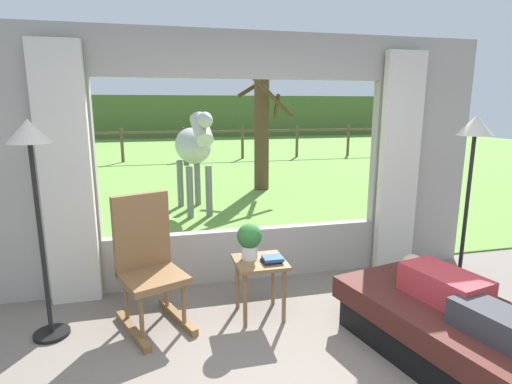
{
  "coord_description": "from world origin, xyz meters",
  "views": [
    {
      "loc": [
        -0.87,
        -1.8,
        1.84
      ],
      "look_at": [
        0.0,
        1.8,
        1.05
      ],
      "focal_mm": 28.52,
      "sensor_mm": 36.0,
      "label": 1
    }
  ],
  "objects_px": {
    "potted_plant": "(249,239)",
    "pasture_tree": "(262,126)",
    "book_stack": "(272,259)",
    "reclining_person": "(463,298)",
    "floor_lamp_right": "(473,153)",
    "horse": "(194,147)",
    "recliner_sofa": "(454,334)",
    "floor_lamp_left": "(32,164)",
    "rocking_chair": "(148,262)",
    "side_table": "(260,270)"
  },
  "relations": [
    {
      "from": "reclining_person",
      "to": "rocking_chair",
      "type": "distance_m",
      "value": 2.43
    },
    {
      "from": "floor_lamp_left",
      "to": "reclining_person",
      "type": "bearing_deg",
      "value": -20.7
    },
    {
      "from": "horse",
      "to": "recliner_sofa",
      "type": "bearing_deg",
      "value": 99.61
    },
    {
      "from": "book_stack",
      "to": "horse",
      "type": "distance_m",
      "value": 3.82
    },
    {
      "from": "side_table",
      "to": "book_stack",
      "type": "distance_m",
      "value": 0.16
    },
    {
      "from": "book_stack",
      "to": "pasture_tree",
      "type": "height_order",
      "value": "pasture_tree"
    },
    {
      "from": "side_table",
      "to": "book_stack",
      "type": "height_order",
      "value": "book_stack"
    },
    {
      "from": "potted_plant",
      "to": "pasture_tree",
      "type": "xyz_separation_m",
      "value": [
        1.47,
        5.28,
        0.71
      ]
    },
    {
      "from": "rocking_chair",
      "to": "pasture_tree",
      "type": "xyz_separation_m",
      "value": [
        2.34,
        5.23,
        0.87
      ]
    },
    {
      "from": "recliner_sofa",
      "to": "horse",
      "type": "xyz_separation_m",
      "value": [
        -1.43,
        4.67,
        0.94
      ]
    },
    {
      "from": "pasture_tree",
      "to": "recliner_sofa",
      "type": "bearing_deg",
      "value": -91.73
    },
    {
      "from": "rocking_chair",
      "to": "floor_lamp_right",
      "type": "distance_m",
      "value": 3.07
    },
    {
      "from": "potted_plant",
      "to": "floor_lamp_right",
      "type": "bearing_deg",
      "value": -4.1
    },
    {
      "from": "reclining_person",
      "to": "horse",
      "type": "bearing_deg",
      "value": 94.22
    },
    {
      "from": "rocking_chair",
      "to": "horse",
      "type": "height_order",
      "value": "horse"
    },
    {
      "from": "rocking_chair",
      "to": "horse",
      "type": "xyz_separation_m",
      "value": [
        0.72,
        3.58,
        0.61
      ]
    },
    {
      "from": "potted_plant",
      "to": "book_stack",
      "type": "distance_m",
      "value": 0.26
    },
    {
      "from": "floor_lamp_right",
      "to": "side_table",
      "type": "bearing_deg",
      "value": 177.46
    },
    {
      "from": "pasture_tree",
      "to": "potted_plant",
      "type": "bearing_deg",
      "value": -105.58
    },
    {
      "from": "recliner_sofa",
      "to": "side_table",
      "type": "relative_size",
      "value": 3.57
    },
    {
      "from": "side_table",
      "to": "book_stack",
      "type": "bearing_deg",
      "value": -34.32
    },
    {
      "from": "rocking_chair",
      "to": "floor_lamp_left",
      "type": "relative_size",
      "value": 0.64
    },
    {
      "from": "book_stack",
      "to": "side_table",
      "type": "bearing_deg",
      "value": 145.68
    },
    {
      "from": "recliner_sofa",
      "to": "floor_lamp_left",
      "type": "bearing_deg",
      "value": 147.51
    },
    {
      "from": "book_stack",
      "to": "recliner_sofa",
      "type": "bearing_deg",
      "value": -39.59
    },
    {
      "from": "reclining_person",
      "to": "pasture_tree",
      "type": "xyz_separation_m",
      "value": [
        0.19,
        6.37,
        0.89
      ]
    },
    {
      "from": "floor_lamp_right",
      "to": "horse",
      "type": "distance_m",
      "value": 4.39
    },
    {
      "from": "recliner_sofa",
      "to": "horse",
      "type": "distance_m",
      "value": 4.98
    },
    {
      "from": "side_table",
      "to": "horse",
      "type": "xyz_separation_m",
      "value": [
        -0.23,
        3.69,
        0.73
      ]
    },
    {
      "from": "side_table",
      "to": "pasture_tree",
      "type": "distance_m",
      "value": 5.61
    },
    {
      "from": "rocking_chair",
      "to": "side_table",
      "type": "distance_m",
      "value": 0.96
    },
    {
      "from": "reclining_person",
      "to": "floor_lamp_right",
      "type": "height_order",
      "value": "floor_lamp_right"
    },
    {
      "from": "pasture_tree",
      "to": "book_stack",
      "type": "bearing_deg",
      "value": -103.53
    },
    {
      "from": "recliner_sofa",
      "to": "potted_plant",
      "type": "bearing_deg",
      "value": 128.3
    },
    {
      "from": "recliner_sofa",
      "to": "rocking_chair",
      "type": "height_order",
      "value": "rocking_chair"
    },
    {
      "from": "potted_plant",
      "to": "pasture_tree",
      "type": "height_order",
      "value": "pasture_tree"
    },
    {
      "from": "potted_plant",
      "to": "floor_lamp_left",
      "type": "relative_size",
      "value": 0.18
    },
    {
      "from": "side_table",
      "to": "pasture_tree",
      "type": "bearing_deg",
      "value": 75.38
    },
    {
      "from": "floor_lamp_right",
      "to": "floor_lamp_left",
      "type": "bearing_deg",
      "value": 177.41
    },
    {
      "from": "book_stack",
      "to": "horse",
      "type": "xyz_separation_m",
      "value": [
        -0.32,
        3.75,
        0.61
      ]
    },
    {
      "from": "reclining_person",
      "to": "side_table",
      "type": "relative_size",
      "value": 2.75
    },
    {
      "from": "potted_plant",
      "to": "pasture_tree",
      "type": "relative_size",
      "value": 0.12
    },
    {
      "from": "floor_lamp_right",
      "to": "horse",
      "type": "relative_size",
      "value": 0.97
    },
    {
      "from": "floor_lamp_right",
      "to": "rocking_chair",
      "type": "bearing_deg",
      "value": 176.08
    },
    {
      "from": "recliner_sofa",
      "to": "horse",
      "type": "relative_size",
      "value": 1.02
    },
    {
      "from": "floor_lamp_left",
      "to": "book_stack",
      "type": "bearing_deg",
      "value": -4.47
    },
    {
      "from": "book_stack",
      "to": "floor_lamp_right",
      "type": "bearing_deg",
      "value": -0.77
    },
    {
      "from": "floor_lamp_left",
      "to": "floor_lamp_right",
      "type": "bearing_deg",
      "value": -2.59
    },
    {
      "from": "recliner_sofa",
      "to": "reclining_person",
      "type": "xyz_separation_m",
      "value": [
        -0.0,
        -0.05,
        0.3
      ]
    },
    {
      "from": "potted_plant",
      "to": "pasture_tree",
      "type": "distance_m",
      "value": 5.53
    }
  ]
}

